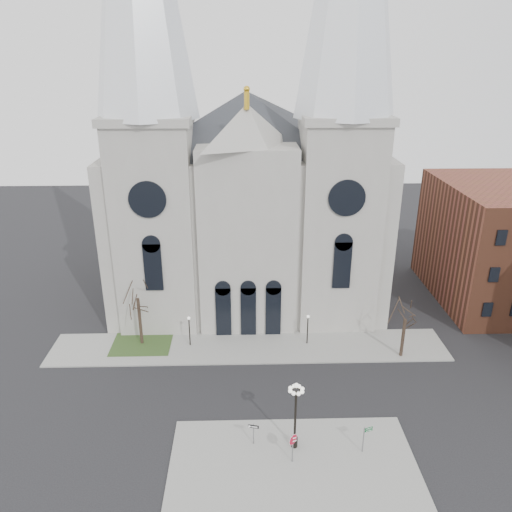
{
  "coord_description": "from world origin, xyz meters",
  "views": [
    {
      "loc": [
        -0.48,
        -32.59,
        27.74
      ],
      "look_at": [
        0.65,
        8.0,
        11.31
      ],
      "focal_mm": 35.0,
      "sensor_mm": 36.0,
      "label": 1
    }
  ],
  "objects_px": {
    "globe_lamp": "(296,408)",
    "street_name_sign": "(365,437)",
    "stop_sign": "(293,442)",
    "one_way_sign": "(254,430)"
  },
  "relations": [
    {
      "from": "stop_sign",
      "to": "globe_lamp",
      "type": "xyz_separation_m",
      "value": [
        0.3,
        1.51,
        1.84
      ]
    },
    {
      "from": "globe_lamp",
      "to": "one_way_sign",
      "type": "bearing_deg",
      "value": 173.33
    },
    {
      "from": "globe_lamp",
      "to": "street_name_sign",
      "type": "bearing_deg",
      "value": -7.35
    },
    {
      "from": "globe_lamp",
      "to": "street_name_sign",
      "type": "height_order",
      "value": "globe_lamp"
    },
    {
      "from": "stop_sign",
      "to": "street_name_sign",
      "type": "height_order",
      "value": "stop_sign"
    },
    {
      "from": "stop_sign",
      "to": "one_way_sign",
      "type": "xyz_separation_m",
      "value": [
        -2.78,
        1.87,
        -0.48
      ]
    },
    {
      "from": "stop_sign",
      "to": "globe_lamp",
      "type": "distance_m",
      "value": 2.4
    },
    {
      "from": "globe_lamp",
      "to": "street_name_sign",
      "type": "xyz_separation_m",
      "value": [
        5.12,
        -0.66,
        -2.28
      ]
    },
    {
      "from": "globe_lamp",
      "to": "stop_sign",
      "type": "bearing_deg",
      "value": -101.34
    },
    {
      "from": "globe_lamp",
      "to": "one_way_sign",
      "type": "distance_m",
      "value": 3.87
    }
  ]
}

